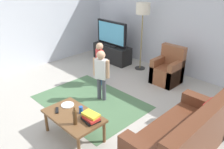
{
  "coord_description": "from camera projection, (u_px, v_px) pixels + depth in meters",
  "views": [
    {
      "loc": [
        2.93,
        -2.31,
        2.54
      ],
      "look_at": [
        0.0,
        0.6,
        0.65
      ],
      "focal_mm": 37.09,
      "sensor_mm": 36.0,
      "label": 1
    }
  ],
  "objects": [
    {
      "name": "coffee_table",
      "position": [
        73.0,
        117.0,
        3.71
      ],
      "size": [
        1.0,
        0.6,
        0.42
      ],
      "color": "brown",
      "rests_on": "ground"
    },
    {
      "name": "plate",
      "position": [
        68.0,
        105.0,
        3.94
      ],
      "size": [
        0.22,
        0.22,
        0.02
      ],
      "color": "white",
      "rests_on": "coffee_table"
    },
    {
      "name": "area_rug",
      "position": [
        91.0,
        102.0,
        4.85
      ],
      "size": [
        2.2,
        1.6,
        0.01
      ],
      "primitive_type": "cube",
      "color": "#4C724C",
      "rests_on": "ground"
    },
    {
      "name": "bottle",
      "position": [
        75.0,
        117.0,
        3.42
      ],
      "size": [
        0.06,
        0.06,
        0.29
      ],
      "color": "#4C3319",
      "rests_on": "coffee_table"
    },
    {
      "name": "couch",
      "position": [
        185.0,
        140.0,
        3.35
      ],
      "size": [
        0.8,
        1.8,
        0.86
      ],
      "color": "brown",
      "rests_on": "ground"
    },
    {
      "name": "book_stack",
      "position": [
        91.0,
        117.0,
        3.53
      ],
      "size": [
        0.3,
        0.25,
        0.12
      ],
      "color": "black",
      "rests_on": "coffee_table"
    },
    {
      "name": "wall_left",
      "position": [
        11.0,
        21.0,
        5.81
      ],
      "size": [
        0.12,
        6.0,
        2.7
      ],
      "primitive_type": "cube",
      "color": "silver",
      "rests_on": "ground"
    },
    {
      "name": "ground",
      "position": [
        90.0,
        114.0,
        4.43
      ],
      "size": [
        7.8,
        7.8,
        0.0
      ],
      "primitive_type": "plane",
      "color": "#B2ADA3"
    },
    {
      "name": "child_center",
      "position": [
        101.0,
        71.0,
        4.68
      ],
      "size": [
        0.35,
        0.2,
        1.09
      ],
      "color": "#4C4C59",
      "rests_on": "ground"
    },
    {
      "name": "child_near_tv",
      "position": [
        100.0,
        60.0,
        5.36
      ],
      "size": [
        0.33,
        0.19,
        1.03
      ],
      "color": "#33598C",
      "rests_on": "ground"
    },
    {
      "name": "floor_lamp",
      "position": [
        143.0,
        12.0,
        5.84
      ],
      "size": [
        0.36,
        0.36,
        1.78
      ],
      "color": "#262626",
      "rests_on": "ground"
    },
    {
      "name": "soda_can",
      "position": [
        81.0,
        110.0,
        3.71
      ],
      "size": [
        0.07,
        0.07,
        0.12
      ],
      "primitive_type": "cylinder",
      "color": "#2659B2",
      "rests_on": "coffee_table"
    },
    {
      "name": "tv_stand",
      "position": [
        112.0,
        53.0,
        6.9
      ],
      "size": [
        1.2,
        0.44,
        0.5
      ],
      "color": "black",
      "rests_on": "ground"
    },
    {
      "name": "wall_back",
      "position": [
        180.0,
        21.0,
        5.79
      ],
      "size": [
        6.0,
        0.12,
        2.7
      ],
      "primitive_type": "cube",
      "color": "silver",
      "rests_on": "ground"
    },
    {
      "name": "tv_remote",
      "position": [
        57.0,
        110.0,
        3.79
      ],
      "size": [
        0.17,
        0.13,
        0.02
      ],
      "primitive_type": "cube",
      "rotation": [
        0.0,
        0.0,
        -0.57
      ],
      "color": "black",
      "rests_on": "coffee_table"
    },
    {
      "name": "armchair",
      "position": [
        168.0,
        71.0,
        5.59
      ],
      "size": [
        0.6,
        0.6,
        0.9
      ],
      "color": "brown",
      "rests_on": "ground"
    },
    {
      "name": "tv",
      "position": [
        112.0,
        34.0,
        6.64
      ],
      "size": [
        1.1,
        0.28,
        0.71
      ],
      "color": "black",
      "rests_on": "tv_stand"
    }
  ]
}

